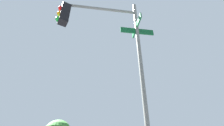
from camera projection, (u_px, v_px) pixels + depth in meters
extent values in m
cylinder|color=slate|center=(143.00, 87.00, 4.20)|extent=(0.12, 0.12, 6.46)
cylinder|color=slate|center=(102.00, 9.00, 5.54)|extent=(0.99, 2.24, 0.09)
cube|color=black|center=(64.00, 14.00, 5.16)|extent=(0.28, 0.28, 0.80)
sphere|color=red|center=(61.00, 8.00, 5.27)|extent=(0.18, 0.18, 0.18)
sphere|color=orange|center=(60.00, 14.00, 5.14)|extent=(0.18, 0.18, 0.18)
sphere|color=green|center=(58.00, 19.00, 5.01)|extent=(0.18, 0.18, 0.18)
cube|color=#0F5128|center=(137.00, 31.00, 5.22)|extent=(0.46, 1.03, 0.20)
cube|color=#0F5128|center=(137.00, 26.00, 5.34)|extent=(0.94, 0.42, 0.20)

